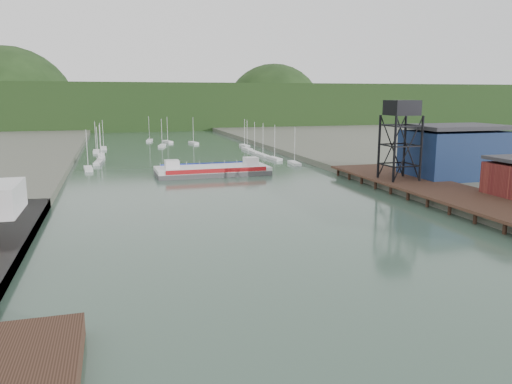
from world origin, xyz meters
TOP-DOWN VIEW (x-y plane):
  - ground at (0.00, 0.00)m, footprint 600.00×600.00m
  - east_pier at (37.00, 45.00)m, footprint 14.00×70.00m
  - lift_tower at (35.00, 58.00)m, footprint 6.50×6.50m
  - blue_shed at (50.00, 60.00)m, footprint 20.50×14.50m
  - marina_sailboats at (0.08, 138.46)m, footprint 57.71×92.65m
  - distant_hills at (-3.98, 301.35)m, footprint 500.00×120.00m
  - chain_ferry at (2.03, 87.89)m, footprint 27.55×11.71m

SIDE VIEW (x-z plane):
  - ground at x=0.00m, z-range 0.00..0.00m
  - marina_sailboats at x=0.08m, z-range -0.10..0.80m
  - chain_ferry at x=2.03m, z-range -0.84..3.10m
  - east_pier at x=37.00m, z-range 0.67..3.12m
  - blue_shed at x=50.00m, z-range 1.41..12.71m
  - distant_hills at x=-3.98m, z-range -29.62..50.38m
  - lift_tower at x=35.00m, z-range 7.65..23.65m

